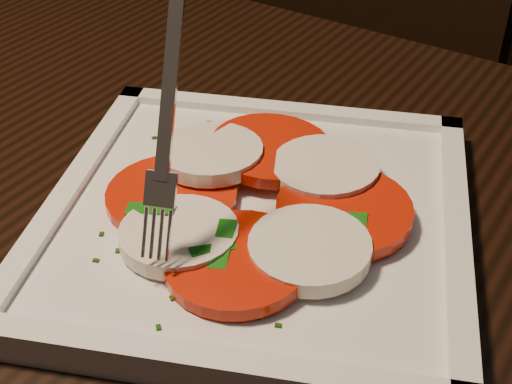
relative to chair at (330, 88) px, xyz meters
The scene contains 4 objects.
chair is the anchor object (origin of this frame).
plate 0.64m from the chair, 74.87° to the right, with size 0.26×0.26×0.01m, color white.
caprese_salad 0.64m from the chair, 74.86° to the right, with size 0.20×0.21×0.02m.
fork 0.70m from the chair, 78.58° to the right, with size 0.03×0.08×0.14m, color white, non-canonical shape.
Camera 1 is at (-0.07, -0.35, 1.04)m, focal length 50.00 mm.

